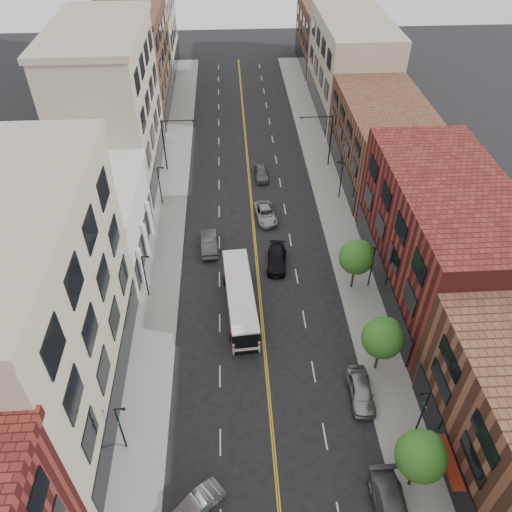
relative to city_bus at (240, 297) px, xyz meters
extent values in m
cube|color=gray|center=(-8.00, 13.34, -1.60)|extent=(4.00, 110.00, 0.15)
cube|color=gray|center=(12.00, 13.34, -1.60)|extent=(4.00, 110.00, 0.15)
cube|color=tan|center=(-15.00, -8.66, 7.33)|extent=(10.00, 22.00, 18.00)
cube|color=silver|center=(-15.00, 9.34, 2.33)|extent=(10.00, 14.00, 8.00)
cube|color=tan|center=(-15.00, 26.34, 7.33)|extent=(10.00, 20.00, 18.00)
cube|color=brown|center=(-15.00, 46.34, 5.83)|extent=(10.00, 20.00, 15.00)
cube|color=tan|center=(-15.00, 64.34, 8.33)|extent=(10.00, 16.00, 20.00)
cube|color=#571817|center=(19.00, 2.34, 4.33)|extent=(10.00, 22.00, 12.00)
cube|color=brown|center=(19.00, 23.34, 3.33)|extent=(10.00, 20.00, 10.00)
cube|color=tan|center=(19.00, 44.34, 5.33)|extent=(10.00, 22.00, 14.00)
cube|color=brown|center=(19.00, 64.34, 3.83)|extent=(10.00, 18.00, 11.00)
cylinder|color=black|center=(11.30, -17.66, -0.27)|extent=(0.22, 0.22, 2.50)
sphere|color=#1F5C1A|center=(11.30, -17.66, 2.37)|extent=(3.40, 3.40, 3.40)
sphere|color=#1F5C1A|center=(11.80, -17.26, 2.88)|extent=(2.04, 2.04, 2.04)
cylinder|color=black|center=(11.30, -7.66, -0.27)|extent=(0.22, 0.22, 2.50)
sphere|color=#1F5C1A|center=(11.30, -7.66, 2.37)|extent=(3.40, 3.40, 3.40)
sphere|color=#1F5C1A|center=(11.80, -7.26, 2.88)|extent=(2.04, 2.04, 2.04)
cylinder|color=black|center=(11.30, 2.34, -0.27)|extent=(0.22, 0.22, 2.50)
sphere|color=#1F5C1A|center=(11.30, 2.34, 2.37)|extent=(3.40, 3.40, 3.40)
sphere|color=#1F5C1A|center=(11.80, 2.74, 2.88)|extent=(2.04, 2.04, 2.04)
cylinder|color=black|center=(-9.00, -13.66, 0.98)|extent=(0.14, 0.14, 5.00)
cylinder|color=black|center=(-8.65, -13.66, 3.48)|extent=(0.70, 0.10, 0.10)
cube|color=black|center=(-8.40, -13.66, 3.43)|extent=(0.28, 0.14, 0.14)
cube|color=#19592D|center=(-9.00, -13.66, 1.88)|extent=(0.04, 0.55, 0.35)
cylinder|color=black|center=(-9.00, 2.34, 0.98)|extent=(0.14, 0.14, 5.00)
cylinder|color=black|center=(-8.65, 2.34, 3.48)|extent=(0.70, 0.10, 0.10)
cube|color=black|center=(-8.40, 2.34, 3.43)|extent=(0.28, 0.14, 0.14)
cube|color=#19592D|center=(-9.00, 2.34, 1.88)|extent=(0.04, 0.55, 0.35)
cylinder|color=black|center=(-9.00, 18.34, 0.98)|extent=(0.14, 0.14, 5.00)
cylinder|color=black|center=(-8.65, 18.34, 3.48)|extent=(0.70, 0.10, 0.10)
cube|color=black|center=(-8.40, 18.34, 3.43)|extent=(0.28, 0.14, 0.14)
cube|color=#19592D|center=(-9.00, 18.34, 1.88)|extent=(0.04, 0.55, 0.35)
cylinder|color=black|center=(13.00, -13.66, 0.98)|extent=(0.14, 0.14, 5.00)
cylinder|color=black|center=(12.65, -13.66, 3.48)|extent=(0.70, 0.10, 0.10)
cube|color=black|center=(12.40, -13.66, 3.43)|extent=(0.28, 0.14, 0.14)
cube|color=#19592D|center=(13.00, -13.66, 1.88)|extent=(0.04, 0.55, 0.35)
cylinder|color=black|center=(13.00, 2.34, 0.98)|extent=(0.14, 0.14, 5.00)
cylinder|color=black|center=(12.65, 2.34, 3.48)|extent=(0.70, 0.10, 0.10)
cube|color=black|center=(12.40, 2.34, 3.43)|extent=(0.28, 0.14, 0.14)
cube|color=#19592D|center=(13.00, 2.34, 1.88)|extent=(0.04, 0.55, 0.35)
cylinder|color=black|center=(13.00, 18.34, 0.98)|extent=(0.14, 0.14, 5.00)
cylinder|color=black|center=(12.65, 18.34, 3.48)|extent=(0.70, 0.10, 0.10)
cube|color=black|center=(12.40, 18.34, 3.43)|extent=(0.28, 0.14, 0.14)
cube|color=#19592D|center=(13.00, 18.34, 1.88)|extent=(0.04, 0.55, 0.35)
cylinder|color=black|center=(-9.00, 26.34, 2.08)|extent=(0.18, 0.18, 7.20)
cylinder|color=black|center=(-6.80, 26.34, 5.48)|extent=(4.40, 0.12, 0.12)
imported|color=black|center=(-5.00, 26.34, 5.08)|extent=(0.15, 0.18, 0.90)
cylinder|color=black|center=(13.00, 26.34, 2.08)|extent=(0.18, 0.18, 7.20)
cylinder|color=black|center=(10.80, 26.34, 5.48)|extent=(4.40, 0.12, 0.12)
imported|color=black|center=(9.00, 26.34, 5.08)|extent=(0.15, 0.18, 0.90)
cube|color=silver|center=(0.00, 0.01, -0.14)|extent=(3.13, 11.26, 2.69)
cube|color=black|center=(0.00, 0.01, 0.51)|extent=(3.17, 11.30, 0.97)
cube|color=red|center=(0.00, 0.01, -0.42)|extent=(3.17, 11.30, 0.20)
cube|color=black|center=(0.36, -5.56, 0.09)|extent=(2.04, 0.19, 1.48)
cylinder|color=black|center=(-0.98, -3.77, -1.23)|extent=(0.32, 0.91, 0.89)
cylinder|color=black|center=(1.46, -3.61, -1.23)|extent=(0.32, 0.91, 0.89)
cylinder|color=black|center=(-1.46, 3.63, -1.23)|extent=(0.32, 0.91, 0.89)
cylinder|color=black|center=(0.98, 3.79, -1.23)|extent=(0.32, 0.91, 0.89)
imported|color=#B4B8BC|center=(-3.60, -18.48, -1.00)|extent=(4.04, 3.64, 1.33)
imported|color=#535258|center=(9.40, -19.67, -0.85)|extent=(2.32, 5.67, 1.64)
imported|color=gray|center=(9.40, -10.34, -0.87)|extent=(2.05, 4.77, 1.61)
imported|color=#45454A|center=(-3.09, 9.36, -0.86)|extent=(1.97, 4.98, 1.61)
imported|color=black|center=(4.08, 6.26, -0.97)|extent=(2.52, 5.05, 1.41)
imported|color=#929599|center=(3.50, 14.61, -0.99)|extent=(2.91, 5.18, 1.37)
imported|color=#525257|center=(3.62, 23.66, -0.95)|extent=(1.87, 4.29, 1.44)
camera|label=1|loc=(-0.44, -33.18, 33.65)|focal=35.00mm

